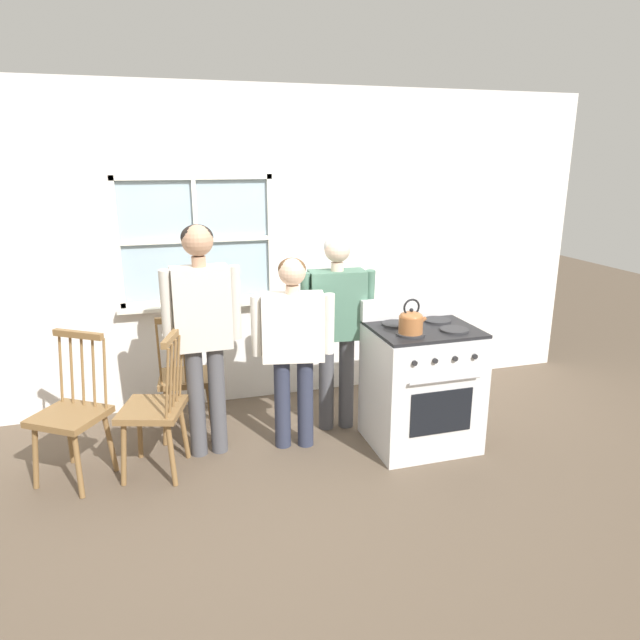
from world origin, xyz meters
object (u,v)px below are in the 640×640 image
object	(u,v)px
chair_by_window	(156,410)
chair_near_wall	(72,415)
person_elderly_left	(202,319)
potted_plant	(218,295)
person_teen_center	(293,336)
kettle	(411,321)
chair_center_cluster	(187,379)
stove	(421,385)
person_adult_right	(337,315)

from	to	relation	value
chair_by_window	chair_near_wall	size ratio (longest dim) A/B	1.00
chair_near_wall	person_elderly_left	xyz separation A→B (m)	(0.90, 0.10, 0.57)
chair_near_wall	potted_plant	world-z (taller)	potted_plant
person_teen_center	kettle	size ratio (longest dim) A/B	5.85
chair_center_cluster	potted_plant	bearing A→B (deg)	-116.03
chair_by_window	kettle	distance (m)	1.86
stove	person_adult_right	bearing A→B (deg)	140.77
chair_near_wall	stove	world-z (taller)	stove
chair_near_wall	potted_plant	xyz separation A→B (m)	(1.11, 0.95, 0.53)
person_elderly_left	chair_center_cluster	bearing A→B (deg)	106.39
kettle	potted_plant	distance (m)	1.75
chair_by_window	person_adult_right	world-z (taller)	person_adult_right
chair_center_cluster	person_elderly_left	size ratio (longest dim) A/B	0.60
chair_by_window	stove	distance (m)	1.93
person_elderly_left	person_teen_center	distance (m)	0.66
person_elderly_left	potted_plant	world-z (taller)	person_elderly_left
person_teen_center	kettle	xyz separation A→B (m)	(0.76, -0.36, 0.15)
person_adult_right	potted_plant	distance (m)	1.10
kettle	person_adult_right	bearing A→B (deg)	122.44
person_elderly_left	person_adult_right	bearing A→B (deg)	5.07
chair_near_wall	person_teen_center	distance (m)	1.58
chair_center_cluster	person_teen_center	distance (m)	0.95
person_teen_center	potted_plant	size ratio (longest dim) A/B	5.60
chair_near_wall	kettle	bearing A→B (deg)	25.96
person_elderly_left	stove	distance (m)	1.69
chair_near_wall	potted_plant	bearing A→B (deg)	74.93
chair_by_window	chair_center_cluster	distance (m)	0.57
person_adult_right	person_elderly_left	bearing A→B (deg)	-167.78
chair_near_wall	kettle	world-z (taller)	kettle
chair_near_wall	person_teen_center	size ratio (longest dim) A/B	0.70
person_teen_center	kettle	bearing A→B (deg)	-14.10
chair_near_wall	chair_center_cluster	world-z (taller)	same
chair_center_cluster	person_elderly_left	xyz separation A→B (m)	(0.11, -0.34, 0.57)
person_teen_center	chair_center_cluster	bearing A→B (deg)	162.24
chair_by_window	chair_center_cluster	bearing A→B (deg)	171.48
chair_near_wall	kettle	xyz separation A→B (m)	(2.29, -0.33, 0.56)
chair_by_window	potted_plant	xyz separation A→B (m)	(0.57, 1.02, 0.53)
chair_near_wall	person_teen_center	bearing A→B (deg)	35.19
person_adult_right	potted_plant	bearing A→B (deg)	143.90
chair_by_window	person_elderly_left	bearing A→B (deg)	132.43
kettle	stove	bearing A→B (deg)	37.52
chair_by_window	person_adult_right	xyz separation A→B (m)	(1.40, 0.30, 0.48)
kettle	potted_plant	xyz separation A→B (m)	(-1.19, 1.28, -0.03)
chair_near_wall	potted_plant	size ratio (longest dim) A/B	3.92
person_elderly_left	chair_near_wall	bearing A→B (deg)	-175.89
kettle	potted_plant	bearing A→B (deg)	132.73
chair_near_wall	person_adult_right	bearing A→B (deg)	41.04
chair_by_window	chair_near_wall	world-z (taller)	same
chair_center_cluster	kettle	size ratio (longest dim) A/B	4.10
chair_center_cluster	stove	bearing A→B (deg)	165.29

